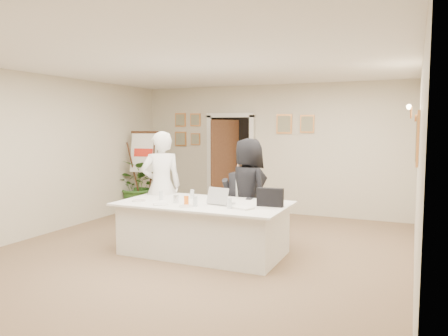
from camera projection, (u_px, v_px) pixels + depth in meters
floor at (196, 254)px, 6.54m from camera, size 7.00×7.00×0.00m
ceiling at (195, 64)px, 6.27m from camera, size 6.00×7.00×0.02m
wall_back at (269, 149)px, 9.59m from camera, size 6.00×0.10×2.80m
wall_left at (42, 155)px, 7.60m from camera, size 0.10×7.00×2.80m
wall_right at (419, 169)px, 5.20m from camera, size 0.10×7.00×2.80m
doorway at (229, 164)px, 9.82m from camera, size 1.14×0.86×2.20m
pictures_back_wall at (235, 129)px, 9.84m from camera, size 3.40×0.06×0.80m
pictures_right_wall at (417, 137)px, 6.27m from camera, size 0.06×2.20×0.80m
wall_sconce at (413, 112)px, 6.27m from camera, size 0.20×0.30×0.24m
conference_table at (204, 228)px, 6.52m from camera, size 2.50×1.34×0.78m
seated_man at (242, 200)px, 7.19m from camera, size 0.71×0.74×1.38m
flip_chart at (146, 175)px, 9.72m from camera, size 0.63×0.43×1.75m
standing_man at (161, 186)px, 7.27m from camera, size 0.79×0.76×1.82m
standing_woman at (248, 191)px, 7.08m from camera, size 1.00×0.92×1.71m
potted_palm at (139, 185)px, 9.85m from camera, size 1.08×0.96×1.14m
laptop at (221, 194)px, 6.34m from camera, size 0.40×0.42×0.28m
laptop_bag at (270, 197)px, 6.14m from camera, size 0.38×0.13×0.26m
paper_stack at (243, 208)px, 5.98m from camera, size 0.32×0.27×0.03m
plate_left at (139, 201)px, 6.58m from camera, size 0.24×0.24×0.01m
plate_mid at (161, 204)px, 6.29m from camera, size 0.28×0.28×0.01m
plate_near at (186, 206)px, 6.13m from camera, size 0.24×0.24×0.01m
glass_a at (161, 195)px, 6.69m from camera, size 0.07×0.07×0.14m
glass_b at (195, 201)px, 6.16m from camera, size 0.07×0.07×0.14m
glass_c at (230, 204)px, 5.98m from camera, size 0.07×0.07×0.14m
glass_d at (192, 194)px, 6.82m from camera, size 0.06×0.06×0.14m
oj_glass at (186, 201)px, 6.26m from camera, size 0.08×0.08×0.13m
steel_jug at (176, 199)px, 6.44m from camera, size 0.10×0.10×0.11m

